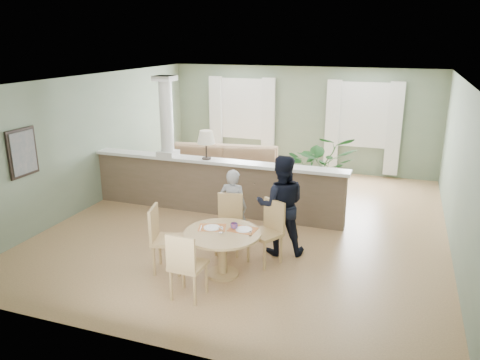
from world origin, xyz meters
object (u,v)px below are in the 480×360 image
at_px(sofa, 221,169).
at_px(chair_far_man, 268,229).
at_px(dining_table, 223,241).
at_px(chair_far_boy, 229,220).
at_px(houseplant, 321,169).
at_px(chair_side, 163,236).
at_px(child_person, 233,207).
at_px(chair_near, 185,263).
at_px(man_person, 281,205).

distance_m(sofa, chair_far_man, 3.79).
bearing_deg(dining_table, sofa, 112.14).
bearing_deg(chair_far_boy, houseplant, 59.05).
relative_size(chair_side, child_person, 0.77).
xyz_separation_m(dining_table, chair_far_boy, (-0.21, 0.83, -0.02)).
distance_m(sofa, chair_near, 4.83).
relative_size(dining_table, chair_side, 1.12).
distance_m(sofa, child_person, 3.02).
xyz_separation_m(chair_far_man, chair_near, (-0.73, -1.46, -0.01)).
distance_m(houseplant, child_person, 2.64).
bearing_deg(chair_near, chair_far_boy, -87.97).
distance_m(chair_far_man, child_person, 0.89).
height_order(houseplant, dining_table, houseplant).
bearing_deg(chair_near, sofa, -71.79).
height_order(dining_table, chair_far_man, chair_far_man).
relative_size(houseplant, chair_side, 1.52).
bearing_deg(chair_side, child_person, -41.82).
xyz_separation_m(chair_far_boy, chair_near, (-0.00, -1.64, 0.01)).
relative_size(sofa, chair_near, 3.38).
distance_m(chair_far_boy, chair_side, 1.21).
height_order(dining_table, man_person, man_person).
bearing_deg(man_person, sofa, -68.14).
height_order(sofa, dining_table, sofa).
xyz_separation_m(sofa, man_person, (2.16, -2.80, 0.35)).
distance_m(chair_side, child_person, 1.44).
distance_m(sofa, dining_table, 4.13).
height_order(houseplant, chair_side, houseplant).
relative_size(chair_far_man, child_person, 0.75).
relative_size(chair_far_boy, man_person, 0.58).
bearing_deg(dining_table, chair_far_man, 51.86).
height_order(chair_far_boy, chair_near, chair_near).
bearing_deg(child_person, dining_table, 102.94).
xyz_separation_m(chair_far_boy, man_person, (0.82, 0.20, 0.30)).
bearing_deg(chair_far_man, houseplant, 112.60).
height_order(sofa, chair_far_boy, sofa).
bearing_deg(sofa, chair_far_boy, -74.92).
relative_size(sofa, man_person, 1.99).
bearing_deg(dining_table, child_person, 102.67).
relative_size(chair_far_boy, chair_side, 0.94).
relative_size(sofa, chair_far_man, 3.30).
bearing_deg(chair_far_man, chair_far_boy, -164.95).
relative_size(sofa, dining_table, 2.90).
bearing_deg(chair_side, chair_near, -147.85).
bearing_deg(dining_table, houseplant, 77.02).
height_order(dining_table, chair_side, chair_side).
xyz_separation_m(chair_near, chair_side, (-0.69, 0.65, 0.02)).
bearing_deg(child_person, houseplant, -113.46).
relative_size(chair_far_boy, chair_near, 0.98).
distance_m(houseplant, chair_far_man, 2.90).
height_order(chair_far_boy, man_person, man_person).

